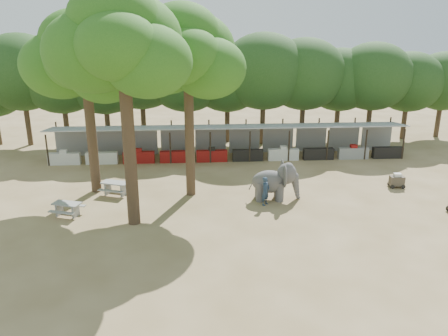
{
  "coord_description": "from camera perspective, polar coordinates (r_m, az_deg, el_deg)",
  "views": [
    {
      "loc": [
        -2.69,
        -19.53,
        9.94
      ],
      "look_at": [
        -1.0,
        5.0,
        2.0
      ],
      "focal_mm": 35.0,
      "sensor_mm": 36.0,
      "label": 1
    }
  ],
  "objects": [
    {
      "name": "ground",
      "position": [
        22.08,
        3.53,
        -8.9
      ],
      "size": [
        100.0,
        100.0,
        0.0
      ],
      "primitive_type": "plane",
      "color": "brown",
      "rests_on": "ground"
    },
    {
      "name": "handler",
      "position": [
        25.55,
        5.45,
        -3.02
      ],
      "size": [
        0.71,
        0.74,
        1.71
      ],
      "primitive_type": "imported",
      "rotation": [
        0.0,
        0.0,
        0.88
      ],
      "color": "#26384C",
      "rests_on": "ground"
    },
    {
      "name": "elephant",
      "position": [
        26.37,
        6.73,
        -1.7
      ],
      "size": [
        3.02,
        2.31,
        2.3
      ],
      "rotation": [
        0.0,
        0.0,
        -0.05
      ],
      "color": "#484545",
      "rests_on": "ground"
    },
    {
      "name": "yard_tree_center",
      "position": [
        22.01,
        -13.44,
        15.53
      ],
      "size": [
        7.1,
        6.9,
        12.04
      ],
      "color": "#332316",
      "rests_on": "ground"
    },
    {
      "name": "picnic_table_near",
      "position": [
        25.61,
        -19.8,
        -4.86
      ],
      "size": [
        1.89,
        1.79,
        0.76
      ],
      "rotation": [
        0.0,
        0.0,
        -0.33
      ],
      "color": "gray",
      "rests_on": "ground"
    },
    {
      "name": "backdrop_trees",
      "position": [
        38.88,
        0.05,
        11.35
      ],
      "size": [
        46.46,
        5.95,
        8.33
      ],
      "color": "#332316",
      "rests_on": "ground"
    },
    {
      "name": "vendor_stalls",
      "position": [
        34.61,
        0.65,
        3.23
      ],
      "size": [
        28.0,
        2.99,
        2.8
      ],
      "color": "gray",
      "rests_on": "ground"
    },
    {
      "name": "cart_back",
      "position": [
        30.48,
        21.64,
        -1.52
      ],
      "size": [
        1.02,
        0.71,
        0.95
      ],
      "rotation": [
        0.0,
        0.0,
        -0.08
      ],
      "color": "#3C3228",
      "rests_on": "ground"
    },
    {
      "name": "picnic_table_far",
      "position": [
        27.89,
        -13.99,
        -2.35
      ],
      "size": [
        2.07,
        1.97,
        0.83
      ],
      "rotation": [
        0.0,
        0.0,
        -0.35
      ],
      "color": "gray",
      "rests_on": "ground"
    },
    {
      "name": "yard_tree_back",
      "position": [
        25.76,
        -5.09,
        14.72
      ],
      "size": [
        7.1,
        6.9,
        11.36
      ],
      "color": "#332316",
      "rests_on": "ground"
    },
    {
      "name": "yard_tree_left",
      "position": [
        27.54,
        -17.97,
        13.44
      ],
      "size": [
        7.1,
        6.9,
        11.02
      ],
      "color": "#332316",
      "rests_on": "ground"
    }
  ]
}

